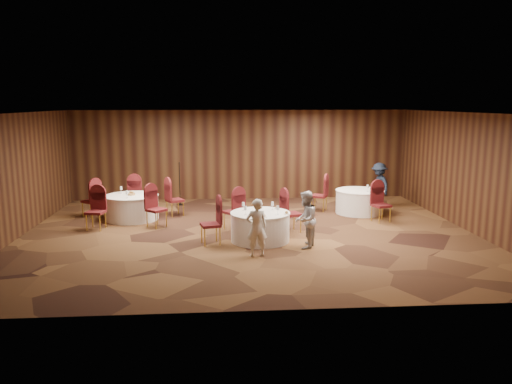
{
  "coord_description": "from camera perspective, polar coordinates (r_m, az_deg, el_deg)",
  "views": [
    {
      "loc": [
        -0.8,
        -12.9,
        3.47
      ],
      "look_at": [
        0.2,
        0.2,
        1.1
      ],
      "focal_mm": 35.0,
      "sensor_mm": 36.0,
      "label": 1
    }
  ],
  "objects": [
    {
      "name": "chairs_main",
      "position": [
        13.19,
        -1.13,
        -2.79
      ],
      "size": [
        2.81,
        2.1,
        1.0
      ],
      "color": "#40100C",
      "rests_on": "ground"
    },
    {
      "name": "chairs_right",
      "position": [
        15.62,
        10.55,
        -0.91
      ],
      "size": [
        2.19,
        2.31,
        1.0
      ],
      "color": "#40100C",
      "rests_on": "ground"
    },
    {
      "name": "room_shell",
      "position": [
        13.01,
        -0.81,
        3.58
      ],
      "size": [
        12.0,
        12.0,
        12.0
      ],
      "color": "silver",
      "rests_on": "ground"
    },
    {
      "name": "tabletop_right",
      "position": [
        15.81,
        12.66,
        0.61
      ],
      "size": [
        0.08,
        0.08,
        0.22
      ],
      "color": "silver",
      "rests_on": "table_right"
    },
    {
      "name": "chairs_left",
      "position": [
        15.38,
        -14.06,
        -1.22
      ],
      "size": [
        3.26,
        3.04,
        1.0
      ],
      "color": "#40100C",
      "rests_on": "ground"
    },
    {
      "name": "mic_stand",
      "position": [
        17.25,
        -8.69,
        -0.08
      ],
      "size": [
        0.24,
        0.24,
        1.47
      ],
      "color": "black",
      "rests_on": "ground"
    },
    {
      "name": "woman_b",
      "position": [
        12.02,
        5.68,
        -3.16
      ],
      "size": [
        0.74,
        0.83,
        1.39
      ],
      "primitive_type": "imported",
      "rotation": [
        0.0,
        0.0,
        4.32
      ],
      "color": "#B7B6BC",
      "rests_on": "ground"
    },
    {
      "name": "tabletop_main",
      "position": [
        12.43,
        1.21,
        -1.97
      ],
      "size": [
        1.16,
        1.09,
        0.22
      ],
      "color": "silver",
      "rests_on": "table_main"
    },
    {
      "name": "table_main",
      "position": [
        12.62,
        0.49,
        -3.97
      ],
      "size": [
        1.5,
        1.5,
        0.74
      ],
      "color": "white",
      "rests_on": "ground"
    },
    {
      "name": "table_right",
      "position": [
        16.12,
        11.74,
        -1.06
      ],
      "size": [
        1.52,
        1.52,
        0.74
      ],
      "color": "white",
      "rests_on": "ground"
    },
    {
      "name": "ground",
      "position": [
        13.38,
        -0.79,
        -4.8
      ],
      "size": [
        12.0,
        12.0,
        0.0
      ],
      "primitive_type": "plane",
      "color": "black",
      "rests_on": "ground"
    },
    {
      "name": "table_left",
      "position": [
        15.38,
        -13.99,
        -1.69
      ],
      "size": [
        1.59,
        1.59,
        0.74
      ],
      "color": "white",
      "rests_on": "ground"
    },
    {
      "name": "tabletop_left",
      "position": [
        15.3,
        -14.06,
        -0.05
      ],
      "size": [
        0.84,
        0.84,
        0.22
      ],
      "color": "silver",
      "rests_on": "table_left"
    },
    {
      "name": "woman_a",
      "position": [
        11.32,
        0.08,
        -4.1
      ],
      "size": [
        0.53,
        0.38,
        1.34
      ],
      "primitive_type": "imported",
      "rotation": [
        0.0,
        0.0,
        3.27
      ],
      "color": "silver",
      "rests_on": "ground"
    },
    {
      "name": "man_c",
      "position": [
        17.18,
        13.88,
        0.79
      ],
      "size": [
        0.79,
        1.07,
        1.49
      ],
      "primitive_type": "imported",
      "rotation": [
        0.0,
        0.0,
        4.99
      ],
      "color": "black",
      "rests_on": "ground"
    }
  ]
}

